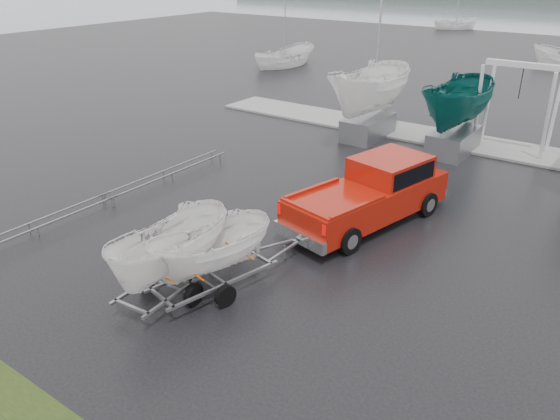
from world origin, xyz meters
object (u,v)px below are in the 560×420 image
Objects in this scene: trailer_hitched at (210,212)px; boat_hoist at (519,95)px; pickup_truck at (374,190)px; trailer_parked at (168,205)px.

trailer_hitched reaches higher than boat_hoist.
pickup_truck is 7.73m from trailer_parked.
trailer_hitched is at bearing -90.00° from pickup_truck.
pickup_truck is at bearing 68.11° from trailer_parked.
boat_hoist is at bearing 91.74° from trailer_hitched.
trailer_hitched is 1.06m from trailer_parked.
trailer_parked is 18.18m from boat_hoist.
pickup_truck is 1.40× the size of trailer_parked.
pickup_truck is 6.84m from trailer_hitched.
pickup_truck is at bearing 90.00° from trailer_hitched.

